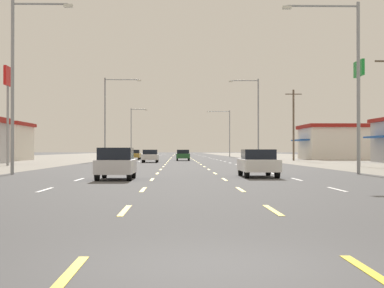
% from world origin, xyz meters
% --- Properties ---
extents(ground_plane, '(572.00, 572.00, 0.00)m').
position_xyz_m(ground_plane, '(0.00, 66.00, 0.00)').
color(ground_plane, '#4C4C4F').
extents(lane_markings, '(10.64, 227.60, 0.01)m').
position_xyz_m(lane_markings, '(0.00, 104.50, 0.01)').
color(lane_markings, white).
rests_on(lane_markings, ground).
extents(hatchback_inner_left_nearest, '(1.72, 3.90, 1.54)m').
position_xyz_m(hatchback_inner_left_nearest, '(-3.50, 22.13, 0.78)').
color(hatchback_inner_left_nearest, silver).
rests_on(hatchback_inner_left_nearest, ground).
extents(sedan_inner_right_near, '(1.80, 4.50, 1.46)m').
position_xyz_m(sedan_inner_right_near, '(3.74, 24.75, 0.76)').
color(sedan_inner_right_near, white).
rests_on(sedan_inner_right_near, ground).
extents(sedan_inner_left_mid, '(1.80, 4.50, 1.46)m').
position_xyz_m(sedan_inner_left_mid, '(-3.67, 62.20, 0.76)').
color(sedan_inner_left_mid, white).
rests_on(sedan_inner_left_mid, ground).
extents(sedan_center_turn_midfar, '(1.80, 4.50, 1.46)m').
position_xyz_m(sedan_center_turn_midfar, '(0.16, 74.13, 0.76)').
color(sedan_center_turn_midfar, '#235B2D').
rests_on(sedan_center_turn_midfar, ground).
extents(sedan_far_left_far, '(1.80, 4.50, 1.46)m').
position_xyz_m(sedan_far_left_far, '(-7.01, 82.99, 0.76)').
color(sedan_far_left_far, '#B28C33').
rests_on(sedan_far_left_far, ground).
extents(storefront_right_row_2, '(11.90, 11.30, 5.31)m').
position_xyz_m(storefront_right_row_2, '(24.13, 86.01, 2.68)').
color(storefront_right_row_2, silver).
rests_on(storefront_right_row_2, ground).
extents(pole_sign_left_row_1, '(0.24, 2.08, 9.04)m').
position_xyz_m(pole_sign_left_row_1, '(-16.01, 48.32, 6.86)').
color(pole_sign_left_row_1, gray).
rests_on(pole_sign_left_row_1, ground).
extents(pole_sign_right_row_1, '(0.24, 2.51, 9.18)m').
position_xyz_m(pole_sign_right_row_1, '(15.18, 44.88, 7.06)').
color(pole_sign_right_row_1, gray).
rests_on(pole_sign_right_row_1, ground).
extents(streetlight_left_row_0, '(3.59, 0.26, 10.22)m').
position_xyz_m(streetlight_left_row_0, '(-9.83, 28.24, 5.82)').
color(streetlight_left_row_0, gray).
rests_on(streetlight_left_row_0, ground).
extents(streetlight_right_row_0, '(4.59, 0.26, 10.18)m').
position_xyz_m(streetlight_right_row_0, '(9.68, 28.24, 5.92)').
color(streetlight_right_row_0, gray).
rests_on(streetlight_right_row_0, ground).
extents(streetlight_left_row_1, '(4.87, 0.26, 10.97)m').
position_xyz_m(streetlight_left_row_1, '(-9.66, 72.98, 6.37)').
color(streetlight_left_row_1, gray).
rests_on(streetlight_left_row_1, ground).
extents(streetlight_right_row_1, '(4.02, 0.26, 10.88)m').
position_xyz_m(streetlight_right_row_1, '(9.79, 72.98, 6.22)').
color(streetlight_right_row_1, gray).
rests_on(streetlight_right_row_1, ground).
extents(streetlight_left_row_2, '(3.44, 0.26, 10.02)m').
position_xyz_m(streetlight_left_row_2, '(-9.84, 117.72, 5.70)').
color(streetlight_left_row_2, gray).
rests_on(streetlight_left_row_2, ground).
extents(streetlight_right_row_2, '(4.78, 0.26, 9.62)m').
position_xyz_m(streetlight_right_row_2, '(9.62, 117.72, 5.65)').
color(streetlight_right_row_2, gray).
rests_on(streetlight_right_row_2, ground).
extents(utility_pole_right_row_1, '(2.20, 0.26, 9.53)m').
position_xyz_m(utility_pole_right_row_1, '(15.00, 73.78, 4.96)').
color(utility_pole_right_row_1, brown).
rests_on(utility_pole_right_row_1, ground).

